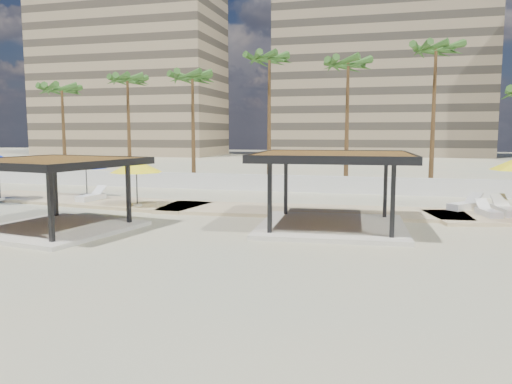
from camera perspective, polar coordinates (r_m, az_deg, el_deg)
ground at (r=20.40m, az=-2.78°, el=-5.17°), size 200.00×200.00×0.00m
promenade at (r=27.30m, az=6.18°, el=-2.02°), size 44.45×7.97×0.24m
boundary_wall at (r=35.71m, az=5.09°, el=0.94°), size 56.00×0.30×1.20m
building_west at (r=100.03m, az=-14.20°, el=12.94°), size 34.00×16.00×32.40m
building_mid at (r=97.54m, az=14.05°, el=12.51°), size 38.00×16.00×30.40m
pavilion_central at (r=22.17m, az=8.75°, el=0.97°), size 7.07×7.07×3.37m
pavilion_west at (r=23.08m, az=-22.21°, el=0.42°), size 7.11×7.11×3.13m
umbrella_a at (r=34.04m, az=-18.88°, el=3.10°), size 3.25×3.25×2.41m
umbrella_b at (r=28.30m, az=-13.52°, el=2.87°), size 3.24×3.24×2.56m
lounger_a at (r=31.64m, az=-18.28°, el=-0.54°), size 0.92×2.20×0.81m
lounger_b at (r=27.81m, az=26.63°, el=-1.84°), size 1.15×2.50×0.91m
lounger_c at (r=26.99m, az=24.99°, el=-2.09°), size 1.07×2.02×0.73m
lounger_d at (r=28.77m, az=22.78°, el=-1.42°), size 2.01×2.11×0.84m
palm_a at (r=46.24m, az=-21.31°, el=10.50°), size 3.00×3.00×8.71m
palm_b at (r=43.40m, az=-14.48°, el=11.89°), size 3.00×3.00×9.41m
palm_c at (r=40.26m, az=-7.28°, el=12.41°), size 3.00×3.00×9.37m
palm_d at (r=39.33m, az=1.53°, el=14.43°), size 3.00×3.00×10.70m
palm_e at (r=37.81m, az=10.48°, el=13.65°), size 3.00×3.00×10.02m
palm_f at (r=38.09m, az=19.87°, el=14.52°), size 3.00×3.00×10.87m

